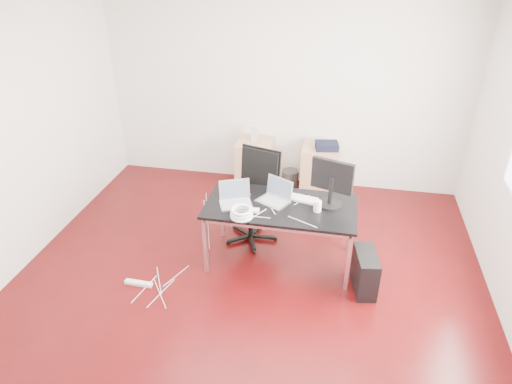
% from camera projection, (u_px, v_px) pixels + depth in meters
% --- Properties ---
extents(room_shell, '(5.00, 5.00, 5.00)m').
position_uv_depth(room_shell, '(248.00, 168.00, 4.10)').
color(room_shell, '#3B0608').
rests_on(room_shell, ground).
extents(desk, '(1.60, 0.80, 0.73)m').
position_uv_depth(desk, '(281.00, 209.00, 4.86)').
color(desk, black).
rests_on(desk, ground).
extents(office_chair, '(0.59, 0.61, 1.08)m').
position_uv_depth(office_chair, '(254.00, 192.00, 5.34)').
color(office_chair, black).
rests_on(office_chair, ground).
extents(filing_cabinet_left, '(0.50, 0.50, 0.70)m').
position_uv_depth(filing_cabinet_left, '(255.00, 164.00, 6.58)').
color(filing_cabinet_left, '#AA7655').
rests_on(filing_cabinet_left, ground).
extents(filing_cabinet_right, '(0.50, 0.50, 0.70)m').
position_uv_depth(filing_cabinet_right, '(319.00, 169.00, 6.42)').
color(filing_cabinet_right, '#AA7655').
rests_on(filing_cabinet_right, ground).
extents(pc_tower, '(0.28, 0.48, 0.44)m').
position_uv_depth(pc_tower, '(365.00, 272.00, 4.67)').
color(pc_tower, black).
rests_on(pc_tower, ground).
extents(wastebasket, '(0.26, 0.26, 0.28)m').
position_uv_depth(wastebasket, '(290.00, 179.00, 6.61)').
color(wastebasket, black).
rests_on(wastebasket, ground).
extents(power_strip, '(0.30, 0.07, 0.04)m').
position_uv_depth(power_strip, '(139.00, 283.00, 4.82)').
color(power_strip, white).
rests_on(power_strip, ground).
extents(laptop_left, '(0.40, 0.36, 0.23)m').
position_uv_depth(laptop_left, '(235.00, 199.00, 4.85)').
color(laptop_left, silver).
rests_on(laptop_left, desk).
extents(laptop_right, '(0.41, 0.38, 0.23)m').
position_uv_depth(laptop_right, '(275.00, 196.00, 4.89)').
color(laptop_right, silver).
rests_on(laptop_right, desk).
extents(monitor, '(0.44, 0.26, 0.51)m').
position_uv_depth(monitor, '(332.00, 181.00, 4.72)').
color(monitor, black).
rests_on(monitor, desk).
extents(keyboard, '(0.46, 0.23, 0.02)m').
position_uv_depth(keyboard, '(297.00, 198.00, 4.95)').
color(keyboard, white).
rests_on(keyboard, desk).
extents(cup_white, '(0.09, 0.09, 0.12)m').
position_uv_depth(cup_white, '(317.00, 206.00, 4.71)').
color(cup_white, white).
rests_on(cup_white, desk).
extents(cup_brown, '(0.08, 0.08, 0.10)m').
position_uv_depth(cup_brown, '(318.00, 205.00, 4.74)').
color(cup_brown, brown).
rests_on(cup_brown, desk).
extents(cable_coil, '(0.24, 0.24, 0.11)m').
position_uv_depth(cable_coil, '(242.00, 213.00, 4.60)').
color(cable_coil, white).
rests_on(cable_coil, desk).
extents(power_adapter, '(0.08, 0.08, 0.03)m').
position_uv_depth(power_adapter, '(256.00, 211.00, 4.72)').
color(power_adapter, white).
rests_on(power_adapter, desk).
extents(speaker, '(0.10, 0.09, 0.18)m').
position_uv_depth(speaker, '(254.00, 134.00, 6.40)').
color(speaker, '#9E9E9E').
rests_on(speaker, filing_cabinet_left).
extents(navy_garment, '(0.34, 0.29, 0.09)m').
position_uv_depth(navy_garment, '(327.00, 146.00, 6.16)').
color(navy_garment, black).
rests_on(navy_garment, filing_cabinet_right).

